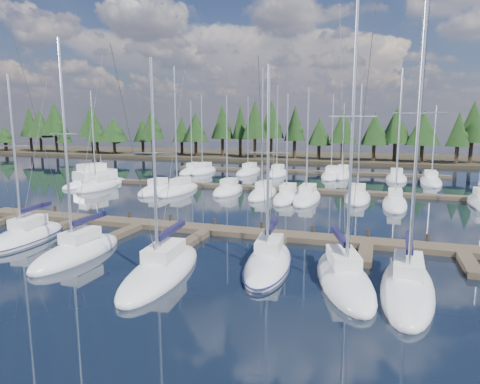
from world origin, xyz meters
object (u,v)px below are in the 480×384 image
(front_sailboat_1, at_px, (26,237))
(front_sailboat_3, at_px, (162,271))
(main_dock, at_px, (207,231))
(front_sailboat_6, at_px, (407,287))
(front_sailboat_5, at_px, (344,278))
(front_sailboat_4, at_px, (268,263))
(motor_yacht_left, at_px, (95,182))
(front_sailboat_2, at_px, (77,252))

(front_sailboat_1, distance_m, front_sailboat_3, 13.44)
(main_dock, relative_size, front_sailboat_6, 2.67)
(front_sailboat_3, bearing_deg, front_sailboat_5, 11.18)
(front_sailboat_4, distance_m, motor_yacht_left, 39.68)
(front_sailboat_4, xyz_separation_m, motor_yacht_left, (-30.95, 24.83, 0.26))
(front_sailboat_2, bearing_deg, front_sailboat_1, 162.45)
(main_dock, distance_m, front_sailboat_2, 9.77)
(main_dock, relative_size, front_sailboat_2, 3.06)
(motor_yacht_left, bearing_deg, main_dock, -37.62)
(main_dock, distance_m, front_sailboat_5, 13.26)
(front_sailboat_2, relative_size, front_sailboat_6, 0.87)
(front_sailboat_2, height_order, front_sailboat_3, front_sailboat_2)
(main_dock, relative_size, front_sailboat_4, 3.51)
(main_dock, relative_size, front_sailboat_3, 3.46)
(front_sailboat_1, distance_m, front_sailboat_5, 23.04)
(front_sailboat_2, distance_m, front_sailboat_4, 12.42)
(front_sailboat_3, xyz_separation_m, motor_yacht_left, (-25.54, 28.07, 0.26))
(front_sailboat_4, bearing_deg, front_sailboat_5, -15.56)
(front_sailboat_5, bearing_deg, front_sailboat_2, -177.85)
(main_dock, bearing_deg, front_sailboat_6, -27.58)
(front_sailboat_4, relative_size, front_sailboat_6, 0.76)
(main_dock, xyz_separation_m, motor_yacht_left, (-24.43, 18.82, 0.33))
(motor_yacht_left, bearing_deg, front_sailboat_4, -38.73)
(front_sailboat_5, height_order, front_sailboat_6, front_sailboat_6)
(front_sailboat_6, bearing_deg, motor_yacht_left, 145.82)
(front_sailboat_1, bearing_deg, front_sailboat_5, -3.28)
(front_sailboat_5, bearing_deg, motor_yacht_left, 143.69)
(front_sailboat_2, height_order, motor_yacht_left, front_sailboat_2)
(front_sailboat_6, bearing_deg, front_sailboat_4, 169.40)
(front_sailboat_6, relative_size, motor_yacht_left, 1.57)
(main_dock, xyz_separation_m, front_sailboat_4, (6.53, -6.00, 0.08))
(front_sailboat_1, height_order, front_sailboat_2, front_sailboat_2)
(front_sailboat_3, bearing_deg, front_sailboat_6, 7.77)
(front_sailboat_1, height_order, motor_yacht_left, front_sailboat_1)
(main_dock, distance_m, front_sailboat_3, 9.31)
(front_sailboat_3, bearing_deg, main_dock, 96.87)
(main_dock, height_order, front_sailboat_6, front_sailboat_6)
(front_sailboat_2, relative_size, front_sailboat_3, 1.13)
(front_sailboat_3, bearing_deg, front_sailboat_4, 30.91)
(front_sailboat_4, xyz_separation_m, front_sailboat_5, (4.56, -1.27, 0.03))
(front_sailboat_2, distance_m, motor_yacht_left, 32.61)
(front_sailboat_5, height_order, motor_yacht_left, front_sailboat_5)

